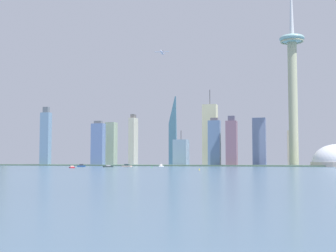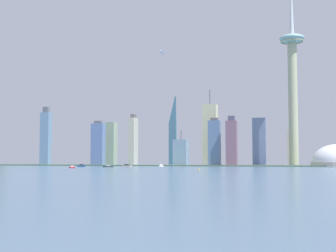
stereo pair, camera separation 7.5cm
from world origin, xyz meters
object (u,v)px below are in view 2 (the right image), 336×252
object	(u,v)px
skyscraper_7	(233,149)
boat_2	(108,166)
skyscraper_8	(133,141)
skyscraper_13	(293,147)
channel_buoy_2	(199,169)
skyscraper_1	(259,142)
skyscraper_0	(4,130)
skyscraper_6	(214,143)
skyscraper_11	(111,144)
airplane	(162,52)
skyscraper_5	(46,138)
boat_1	(161,166)
skyscraper_12	(210,135)
boat_0	(127,166)
boat_3	(81,166)
observation_tower	(292,72)
skyscraper_4	(98,144)
skyscraper_9	(181,153)
boat_4	(72,167)
channel_buoy_1	(152,167)
skyscraper_2	(174,131)
skyscraper_10	(232,143)

from	to	relation	value
skyscraper_7	boat_2	xyz separation A→B (m)	(-163.14, -226.56, -31.31)
skyscraper_7	skyscraper_8	bearing A→B (deg)	-179.25
skyscraper_13	channel_buoy_2	xyz separation A→B (m)	(-87.98, -391.79, -34.14)
skyscraper_1	skyscraper_8	world-z (taller)	skyscraper_8
skyscraper_0	skyscraper_6	bearing A→B (deg)	-2.07
skyscraper_0	skyscraper_11	distance (m)	244.40
skyscraper_11	airplane	size ratio (longest dim) A/B	2.80
skyscraper_5	boat_1	xyz separation A→B (m)	(267.43, -64.88, -54.41)
skyscraper_12	boat_0	distance (m)	208.10
skyscraper_8	boat_3	xyz separation A→B (m)	(-11.94, -206.08, -48.89)
skyscraper_7	channel_buoy_2	size ratio (longest dim) A/B	28.30
skyscraper_1	skyscraper_8	bearing A→B (deg)	-177.63
skyscraper_5	airplane	xyz separation A→B (m)	(228.28, 61.13, 174.63)
skyscraper_11	channel_buoy_2	distance (m)	464.89
skyscraper_6	airplane	size ratio (longest dim) A/B	2.80
observation_tower	skyscraper_4	world-z (taller)	observation_tower
skyscraper_0	skyscraper_9	bearing A→B (deg)	2.92
skyscraper_4	skyscraper_12	bearing A→B (deg)	16.85
skyscraper_4	boat_4	distance (m)	246.15
boat_0	skyscraper_13	bearing A→B (deg)	-135.07
channel_buoy_2	skyscraper_12	bearing A→B (deg)	100.13
skyscraper_5	boat_4	size ratio (longest dim) A/B	6.99
boat_3	skyscraper_12	bearing A→B (deg)	36.16
observation_tower	skyscraper_4	size ratio (longest dim) A/B	4.23
skyscraper_6	skyscraper_7	world-z (taller)	skyscraper_6
observation_tower	boat_4	xyz separation A→B (m)	(-298.73, -276.79, -171.06)
channel_buoy_1	channel_buoy_2	size ratio (longest dim) A/B	1.05
skyscraper_5	observation_tower	bearing A→B (deg)	5.01
skyscraper_9	skyscraper_8	bearing A→B (deg)	166.86
boat_0	airplane	xyz separation A→B (m)	(6.80, 168.71, 228.95)
observation_tower	skyscraper_5	world-z (taller)	observation_tower
boat_4	boat_0	bearing A→B (deg)	-51.31
skyscraper_9	boat_3	size ratio (longest dim) A/B	4.95
skyscraper_4	skyscraper_8	size ratio (longest dim) A/B	0.83
boat_4	channel_buoy_1	world-z (taller)	boat_4
skyscraper_2	skyscraper_7	xyz separation A→B (m)	(132.21, -40.60, -39.92)
skyscraper_7	skyscraper_10	bearing A→B (deg)	-82.38
boat_0	boat_2	distance (m)	45.33
boat_3	boat_4	distance (m)	108.21
skyscraper_5	boat_4	bearing A→B (deg)	-51.31
skyscraper_8	channel_buoy_2	bearing A→B (deg)	-59.17
skyscraper_12	skyscraper_0	bearing A→B (deg)	-175.63
skyscraper_0	skyscraper_6	world-z (taller)	skyscraper_0
skyscraper_6	boat_4	world-z (taller)	skyscraper_6
skyscraper_2	boat_0	world-z (taller)	skyscraper_2
skyscraper_0	channel_buoy_1	xyz separation A→B (m)	(404.89, -189.81, -74.63)
skyscraper_1	boat_1	xyz separation A→B (m)	(-152.57, -149.00, -44.95)
skyscraper_0	skyscraper_7	world-z (taller)	skyscraper_0
skyscraper_0	channel_buoy_1	bearing A→B (deg)	-25.12
skyscraper_8	boat_4	size ratio (longest dim) A/B	6.23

